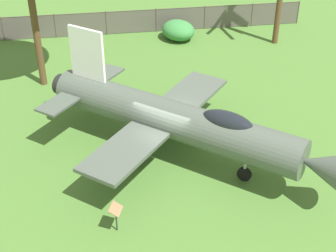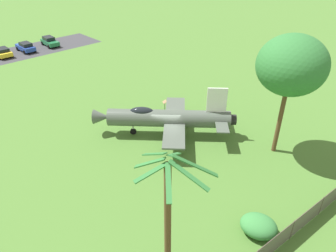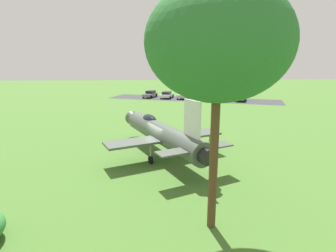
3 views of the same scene
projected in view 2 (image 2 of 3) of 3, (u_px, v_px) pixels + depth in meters
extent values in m
plane|color=#47722D|center=(169.00, 135.00, 30.20)|extent=(200.00, 200.00, 0.00)
cylinder|color=#4C564C|center=(169.00, 118.00, 29.24)|extent=(5.98, 11.16, 1.63)
cone|color=#4C564C|center=(102.00, 117.00, 29.47)|extent=(1.90, 2.01, 1.38)
cylinder|color=black|center=(233.00, 120.00, 29.03)|extent=(1.13, 0.93, 0.98)
ellipsoid|color=black|center=(142.00, 111.00, 28.97)|extent=(1.69, 2.38, 0.84)
cube|color=white|center=(217.00, 100.00, 28.04)|extent=(0.83, 1.71, 2.36)
cube|color=#4C564C|center=(174.00, 136.00, 26.99)|extent=(4.29, 3.26, 0.16)
cube|color=#4C564C|center=(175.00, 107.00, 31.66)|extent=(4.29, 3.26, 0.16)
cube|color=#4C564C|center=(222.00, 128.00, 27.52)|extent=(2.09, 1.72, 0.10)
cube|color=#4C564C|center=(218.00, 109.00, 30.44)|extent=(2.09, 1.72, 0.10)
cylinder|color=#A5A8AD|center=(133.00, 125.00, 29.81)|extent=(0.12, 0.12, 1.39)
cylinder|color=black|center=(133.00, 131.00, 30.17)|extent=(0.40, 0.62, 0.60)
cylinder|color=#A5A8AD|center=(181.00, 135.00, 28.35)|extent=(0.12, 0.12, 1.39)
cylinder|color=black|center=(180.00, 141.00, 28.72)|extent=(0.40, 0.62, 0.60)
cylinder|color=#A5A8AD|center=(181.00, 118.00, 30.94)|extent=(0.12, 0.12, 1.39)
cylinder|color=black|center=(181.00, 124.00, 31.30)|extent=(0.40, 0.62, 0.60)
cylinder|color=brown|center=(280.00, 119.00, 26.36)|extent=(0.38, 0.38, 6.43)
ellipsoid|color=#2D7033|center=(292.00, 65.00, 23.85)|extent=(5.81, 5.42, 4.70)
cylinder|color=brown|center=(168.00, 222.00, 16.13)|extent=(0.37, 0.37, 7.64)
cube|color=#2D7033|center=(174.00, 154.00, 15.08)|extent=(1.80, 0.46, 1.14)
cube|color=#2D7033|center=(154.00, 154.00, 15.10)|extent=(1.26, 1.90, 1.36)
cube|color=#2D7033|center=(150.00, 163.00, 14.52)|extent=(0.37, 1.60, 0.97)
cube|color=#2D7033|center=(151.00, 173.00, 13.91)|extent=(1.46, 1.18, 0.53)
cube|color=#2D7033|center=(168.00, 182.00, 13.37)|extent=(1.88, 1.13, 0.65)
cube|color=#2D7033|center=(189.00, 175.00, 13.75)|extent=(0.46, 2.08, 0.87)
cube|color=#2D7033|center=(195.00, 166.00, 14.33)|extent=(1.31, 2.04, 1.39)
cylinder|color=#4C4238|center=(292.00, 230.00, 19.43)|extent=(0.08, 0.08, 1.62)
cylinder|color=#4C4238|center=(321.00, 206.00, 21.16)|extent=(0.08, 0.08, 1.62)
cylinder|color=#4C4238|center=(324.00, 198.00, 20.77)|extent=(23.92, 12.39, 0.05)
cube|color=#59544C|center=(321.00, 206.00, 21.16)|extent=(23.90, 12.36, 1.56)
ellipsoid|color=#387F3D|center=(259.00, 226.00, 19.92)|extent=(1.99, 2.37, 1.26)
cylinder|color=#333333|center=(165.00, 106.00, 34.28)|extent=(0.06, 0.06, 0.90)
cube|color=olive|center=(165.00, 102.00, 33.98)|extent=(0.71, 0.70, 0.25)
cube|color=#1E6B3D|center=(50.00, 42.00, 54.26)|extent=(3.24, 4.53, 0.65)
cube|color=black|center=(49.00, 38.00, 54.15)|extent=(2.20, 2.57, 0.58)
cylinder|color=black|center=(59.00, 45.00, 54.03)|extent=(0.46, 0.67, 0.64)
cylinder|color=black|center=(49.00, 47.00, 53.05)|extent=(0.46, 0.67, 0.64)
cylinder|color=black|center=(52.00, 41.00, 55.80)|extent=(0.46, 0.67, 0.64)
cylinder|color=black|center=(42.00, 43.00, 54.83)|extent=(0.46, 0.67, 0.64)
cube|color=#23429E|center=(26.00, 47.00, 51.74)|extent=(2.98, 4.50, 0.64)
cube|color=black|center=(26.00, 44.00, 51.23)|extent=(2.07, 2.52, 0.55)
cylinder|color=black|center=(17.00, 49.00, 52.21)|extent=(0.42, 0.68, 0.64)
cylinder|color=black|center=(27.00, 46.00, 53.25)|extent=(0.42, 0.68, 0.64)
cylinder|color=black|center=(25.00, 52.00, 50.56)|extent=(0.42, 0.68, 0.64)
cylinder|color=black|center=(35.00, 50.00, 51.60)|extent=(0.42, 0.68, 0.64)
cube|color=gold|center=(2.00, 52.00, 49.56)|extent=(3.33, 4.59, 0.61)
cube|color=black|center=(2.00, 50.00, 49.07)|extent=(2.30, 2.62, 0.47)
cylinder|color=black|center=(6.00, 51.00, 51.14)|extent=(0.44, 0.68, 0.64)
cylinder|color=black|center=(12.00, 55.00, 49.41)|extent=(0.44, 0.68, 0.64)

